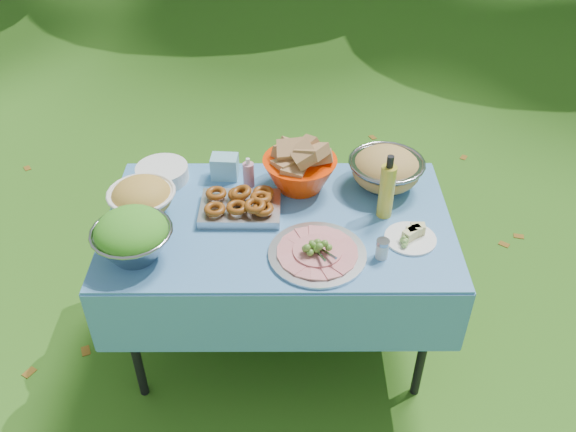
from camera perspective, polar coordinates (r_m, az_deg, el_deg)
The scene contains 14 objects.
ground at distance 3.11m, azimuth -0.74°, elevation -11.31°, with size 80.00×80.00×0.00m, color #173509.
picnic_table at distance 2.83m, azimuth -0.81°, elevation -6.34°, with size 1.46×0.86×0.76m, color #81CBF8.
salad_bowl at distance 2.42m, azimuth -14.39°, elevation -1.82°, with size 0.31×0.31×0.20m, color gray, non-canonical shape.
pasta_bowl_white at distance 2.65m, azimuth -13.52°, elevation 1.73°, with size 0.28×0.28×0.16m, color white, non-canonical shape.
plate_stack at distance 2.86m, azimuth -11.68°, elevation 3.96°, with size 0.24×0.24×0.07m, color white.
wipes_box at distance 2.82m, azimuth -5.94°, elevation 4.60°, with size 0.12×0.09×0.11m, color #7DBED3.
sanitizer_bottle at distance 2.74m, azimuth -3.72°, elevation 4.10°, with size 0.05×0.05×0.15m, color #CD859A.
bread_bowl at distance 2.71m, azimuth 1.11°, elevation 4.71°, with size 0.33×0.33×0.22m, color #FA3402, non-canonical shape.
pasta_bowl_steel at distance 2.77m, azimuth 9.16°, elevation 4.41°, with size 0.34×0.34×0.18m, color gray, non-canonical shape.
fried_tray at distance 2.60m, azimuth -4.50°, elevation 1.06°, with size 0.34×0.24×0.08m, color #B2B3B6.
charcuterie_platter at distance 2.38m, azimuth 2.78°, elevation -2.89°, with size 0.39×0.39×0.09m, color silver.
oil_bottle at distance 2.55m, azimuth 9.26°, elevation 2.74°, with size 0.07×0.07×0.30m, color gold.
cheese_plate at distance 2.51m, azimuth 11.44°, elevation -1.66°, with size 0.21×0.21×0.06m, color white.
shaker at distance 2.40m, azimuth 8.81°, elevation -3.05°, with size 0.05×0.05×0.08m, color silver.
Camera 1 is at (0.03, -2.01, 2.38)m, focal length 38.00 mm.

